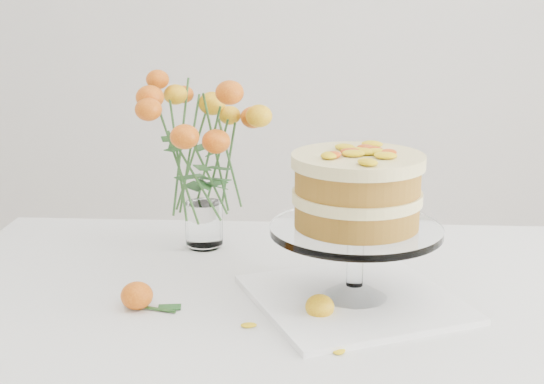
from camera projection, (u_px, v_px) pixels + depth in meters
The scene contains 9 objects.
table at pixel (323, 347), 1.30m from camera, with size 1.43×0.93×0.76m.
napkin at pixel (354, 299), 1.29m from camera, with size 0.32×0.32×0.01m, color white.
cake_stand at pixel (357, 198), 1.24m from camera, with size 0.29×0.29×0.26m.
rose_vase at pixel (202, 140), 1.50m from camera, with size 0.33×0.33×0.38m.
loose_rose_near at pixel (320, 307), 1.22m from camera, with size 0.08×0.05×0.04m.
loose_rose_far at pixel (137, 296), 1.26m from camera, with size 0.10×0.05×0.05m.
stray_petal_a at pixel (249, 325), 1.19m from camera, with size 0.03×0.02×0.00m, color yellow.
stray_petal_b at pixel (312, 338), 1.15m from camera, with size 0.03×0.02×0.00m, color yellow.
stray_petal_c at pixel (339, 351), 1.11m from camera, with size 0.03×0.02×0.00m, color yellow.
Camera 1 is at (-0.02, -1.19, 1.27)m, focal length 50.00 mm.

